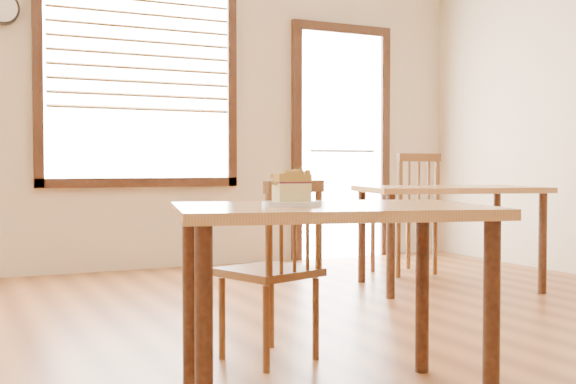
% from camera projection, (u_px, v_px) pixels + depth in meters
% --- Properties ---
extents(window_right, '(1.76, 0.10, 1.96)m').
position_uv_depth(window_right, '(140.00, 60.00, 6.20)').
color(window_right, white).
rests_on(window_right, room_shell).
extents(entry_door, '(1.08, 0.06, 2.29)m').
position_uv_depth(entry_door, '(342.00, 136.00, 7.09)').
color(entry_door, white).
rests_on(entry_door, ground).
extents(wall_clock, '(0.26, 0.05, 0.26)m').
position_uv_depth(wall_clock, '(3.00, 8.00, 5.70)').
color(wall_clock, black).
rests_on(wall_clock, room_shell).
extents(cafe_table_main, '(1.29, 1.01, 0.75)m').
position_uv_depth(cafe_table_main, '(330.00, 233.00, 2.72)').
color(cafe_table_main, '#C17E4B').
rests_on(cafe_table_main, ground).
extents(cafe_chair_main, '(0.48, 0.48, 0.84)m').
position_uv_depth(cafe_chair_main, '(274.00, 269.00, 3.31)').
color(cafe_chair_main, brown).
rests_on(cafe_chair_main, ground).
extents(cafe_table_second, '(1.43, 1.14, 0.75)m').
position_uv_depth(cafe_table_second, '(448.00, 199.00, 5.32)').
color(cafe_table_second, '#C17E4B').
rests_on(cafe_table_second, ground).
extents(cafe_chair_second, '(0.47, 0.47, 1.01)m').
position_uv_depth(cafe_chair_second, '(407.00, 213.00, 6.01)').
color(cafe_chair_second, brown).
rests_on(cafe_chair_second, ground).
extents(plate, '(0.22, 0.22, 0.02)m').
position_uv_depth(plate, '(292.00, 204.00, 2.65)').
color(plate, white).
rests_on(plate, cafe_table_main).
extents(cake_slice, '(0.14, 0.11, 0.12)m').
position_uv_depth(cake_slice, '(291.00, 186.00, 2.65)').
color(cake_slice, '#DCC27C').
rests_on(cake_slice, plate).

